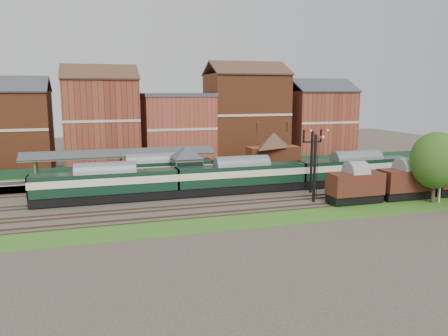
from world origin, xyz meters
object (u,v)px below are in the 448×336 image
object	(u,v)px
dmu_train	(242,175)
semaphore_bracket	(312,157)
goods_van_a	(355,185)
signal_box	(187,167)
platform_railcar	(152,171)

from	to	relation	value
dmu_train	semaphore_bracket	bearing A→B (deg)	-16.17
goods_van_a	semaphore_bracket	bearing A→B (deg)	108.68
semaphore_bracket	goods_van_a	size ratio (longest dim) A/B	1.29
signal_box	dmu_train	size ratio (longest dim) A/B	0.12
dmu_train	goods_van_a	size ratio (longest dim) A/B	8.00
platform_railcar	goods_van_a	size ratio (longest dim) A/B	2.61
dmu_train	goods_van_a	world-z (taller)	dmu_train
goods_van_a	platform_railcar	bearing A→B (deg)	144.10
signal_box	semaphore_bracket	size ratio (longest dim) A/B	0.73
dmu_train	platform_railcar	distance (m)	12.43
semaphore_bracket	dmu_train	size ratio (longest dim) A/B	0.16
semaphore_bracket	platform_railcar	distance (m)	21.35
signal_box	semaphore_bracket	xyz separation A→B (m)	(15.04, -5.75, 1.44)
semaphore_bracket	platform_railcar	xyz separation A→B (m)	(-19.21, 9.00, -2.40)
signal_box	platform_railcar	world-z (taller)	signal_box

